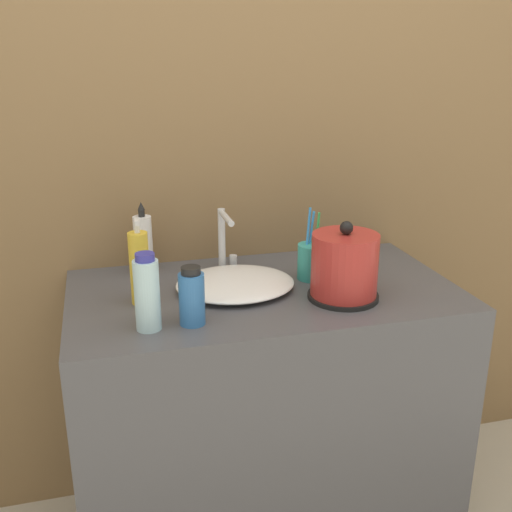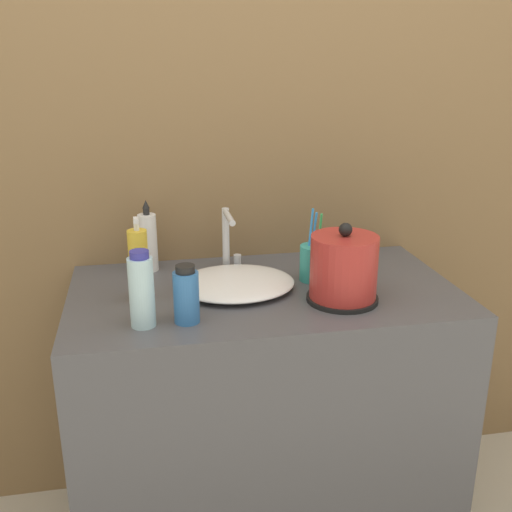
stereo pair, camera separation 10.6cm
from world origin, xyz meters
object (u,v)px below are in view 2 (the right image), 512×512
faucet (228,236)px  electric_kettle (343,271)px  shampoo_bottle (142,290)px  lotion_bottle (139,265)px  hand_cream_bottle (148,242)px  toothbrush_cup (314,262)px  mouthwash_bottle (186,295)px

faucet → electric_kettle: 0.40m
shampoo_bottle → lotion_bottle: bearing=91.4°
hand_cream_bottle → toothbrush_cup: bearing=-20.4°
shampoo_bottle → hand_cream_bottle: size_ratio=0.88×
faucet → hand_cream_bottle: size_ratio=0.86×
faucet → toothbrush_cup: size_ratio=0.90×
mouthwash_bottle → toothbrush_cup: bearing=29.3°
lotion_bottle → mouthwash_bottle: size_ratio=1.56×
faucet → toothbrush_cup: bearing=-29.8°
electric_kettle → shampoo_bottle: (-0.53, -0.06, 0.01)m
shampoo_bottle → electric_kettle: bearing=6.2°
toothbrush_cup → mouthwash_bottle: toothbrush_cup is taller
electric_kettle → lotion_bottle: 0.54m
electric_kettle → shampoo_bottle: 0.53m
toothbrush_cup → electric_kettle: bearing=-78.5°
shampoo_bottle → hand_cream_bottle: hand_cream_bottle is taller
electric_kettle → hand_cream_bottle: 0.60m
electric_kettle → toothbrush_cup: electric_kettle is taller
lotion_bottle → mouthwash_bottle: bearing=-55.8°
electric_kettle → hand_cream_bottle: hand_cream_bottle is taller
lotion_bottle → shampoo_bottle: 0.16m
toothbrush_cup → lotion_bottle: 0.50m
toothbrush_cup → faucet: bearing=150.2°
toothbrush_cup → lotion_bottle: lotion_bottle is taller
hand_cream_bottle → shampoo_bottle: bearing=-93.6°
shampoo_bottle → hand_cream_bottle: 0.39m
shampoo_bottle → mouthwash_bottle: (0.11, 0.00, -0.02)m
toothbrush_cup → shampoo_bottle: bearing=-156.0°
lotion_bottle → electric_kettle: bearing=-11.5°
lotion_bottle → hand_cream_bottle: size_ratio=1.05×
shampoo_bottle → hand_cream_bottle: bearing=86.4°
toothbrush_cup → hand_cream_bottle: (-0.47, 0.17, 0.04)m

